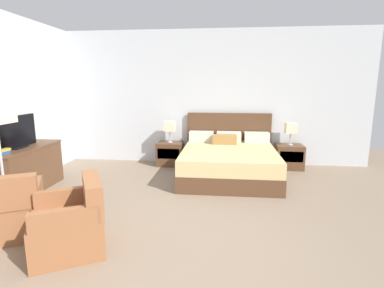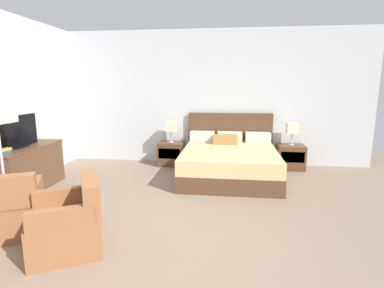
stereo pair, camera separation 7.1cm
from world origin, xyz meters
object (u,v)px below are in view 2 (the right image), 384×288
(tv, at_px, (18,132))
(armchair_companion, at_px, (69,224))
(armchair_by_window, at_px, (8,211))
(table_lamp_right, at_px, (292,129))
(book_red_cover, at_px, (1,152))
(nightstand_left, at_px, (171,154))
(book_blue_cover, at_px, (1,149))
(bed, at_px, (229,161))
(table_lamp_left, at_px, (171,127))
(dresser, at_px, (26,168))
(nightstand_right, at_px, (290,157))

(tv, bearing_deg, armchair_companion, -43.00)
(tv, xyz_separation_m, armchair_by_window, (0.76, -1.30, -0.70))
(table_lamp_right, xyz_separation_m, book_red_cover, (-4.52, -2.36, -0.08))
(nightstand_left, height_order, book_blue_cover, book_blue_cover)
(bed, xyz_separation_m, tv, (-3.28, -1.28, 0.68))
(table_lamp_left, relative_size, tv, 0.53)
(nightstand_left, bearing_deg, dresser, -137.35)
(armchair_by_window, bearing_deg, dresser, 118.90)
(nightstand_right, relative_size, tv, 0.63)
(book_blue_cover, bearing_deg, nightstand_left, 49.51)
(nightstand_left, xyz_separation_m, nightstand_right, (2.50, 0.00, 0.00))
(tv, bearing_deg, book_red_cover, -89.52)
(dresser, bearing_deg, nightstand_left, 42.65)
(table_lamp_left, relative_size, armchair_by_window, 0.49)
(table_lamp_right, xyz_separation_m, armchair_by_window, (-3.76, -3.26, -0.55))
(nightstand_right, relative_size, armchair_by_window, 0.58)
(nightstand_right, distance_m, tv, 4.99)
(book_red_cover, xyz_separation_m, armchair_companion, (1.63, -1.12, -0.47))
(armchair_companion, bearing_deg, table_lamp_left, 83.46)
(armchair_by_window, bearing_deg, nightstand_left, 68.79)
(nightstand_left, height_order, book_red_cover, book_red_cover)
(dresser, bearing_deg, tv, -88.45)
(nightstand_left, xyz_separation_m, armchair_by_window, (-1.27, -3.26, 0.04))
(nightstand_right, bearing_deg, book_red_cover, -152.42)
(book_red_cover, bearing_deg, nightstand_right, 27.58)
(tv, relative_size, armchair_by_window, 0.92)
(book_blue_cover, bearing_deg, armchair_companion, -34.79)
(nightstand_left, relative_size, armchair_companion, 0.58)
(book_red_cover, height_order, armchair_by_window, book_red_cover)
(book_red_cover, relative_size, armchair_by_window, 0.24)
(bed, xyz_separation_m, table_lamp_left, (-1.25, 0.69, 0.54))
(nightstand_right, bearing_deg, book_blue_cover, -152.37)
(armchair_by_window, xyz_separation_m, armchair_companion, (0.87, -0.22, 0.00))
(bed, relative_size, nightstand_left, 3.73)
(nightstand_left, bearing_deg, book_red_cover, -130.62)
(dresser, relative_size, armchair_companion, 1.48)
(nightstand_left, distance_m, tv, 2.92)
(armchair_companion, bearing_deg, book_blue_cover, 145.21)
(book_red_cover, height_order, armchair_companion, book_red_cover)
(nightstand_left, xyz_separation_m, book_blue_cover, (-2.02, -2.36, 0.54))
(table_lamp_left, xyz_separation_m, tv, (-2.03, -1.97, 0.14))
(nightstand_left, relative_size, table_lamp_right, 1.17)
(book_red_cover, bearing_deg, armchair_companion, -34.63)
(nightstand_right, height_order, book_red_cover, book_red_cover)
(table_lamp_left, height_order, book_red_cover, table_lamp_left)
(tv, xyz_separation_m, book_blue_cover, (0.01, -0.40, -0.19))
(tv, bearing_deg, table_lamp_left, 44.10)
(table_lamp_right, bearing_deg, tv, -156.51)
(book_blue_cover, bearing_deg, nightstand_right, 27.63)
(table_lamp_left, xyz_separation_m, armchair_companion, (-0.40, -3.49, -0.55))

